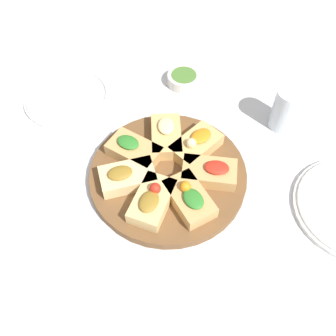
% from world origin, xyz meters
% --- Properties ---
extents(ground_plane, '(3.00, 3.00, 0.00)m').
position_xyz_m(ground_plane, '(0.00, 0.00, 0.00)').
color(ground_plane, silver).
extents(serving_board, '(0.35, 0.35, 0.02)m').
position_xyz_m(serving_board, '(0.00, 0.00, 0.01)').
color(serving_board, brown).
rests_on(serving_board, ground_plane).
extents(focaccia_slice_0, '(0.08, 0.12, 0.05)m').
position_xyz_m(focaccia_slice_0, '(0.01, -0.09, 0.04)').
color(focaccia_slice_0, '#DBB775').
rests_on(focaccia_slice_0, serving_board).
extents(focaccia_slice_1, '(0.13, 0.12, 0.05)m').
position_xyz_m(focaccia_slice_1, '(0.07, -0.05, 0.04)').
color(focaccia_slice_1, tan).
rests_on(focaccia_slice_1, serving_board).
extents(focaccia_slice_2, '(0.13, 0.10, 0.04)m').
position_xyz_m(focaccia_slice_2, '(0.09, 0.03, 0.04)').
color(focaccia_slice_2, tan).
rests_on(focaccia_slice_2, serving_board).
extents(focaccia_slice_3, '(0.10, 0.13, 0.05)m').
position_xyz_m(focaccia_slice_3, '(0.03, 0.08, 0.04)').
color(focaccia_slice_3, tan).
rests_on(focaccia_slice_3, serving_board).
extents(focaccia_slice_4, '(0.11, 0.13, 0.04)m').
position_xyz_m(focaccia_slice_4, '(-0.04, 0.08, 0.04)').
color(focaccia_slice_4, tan).
rests_on(focaccia_slice_4, serving_board).
extents(focaccia_slice_5, '(0.12, 0.08, 0.04)m').
position_xyz_m(focaccia_slice_5, '(-0.09, 0.01, 0.04)').
color(focaccia_slice_5, tan).
rests_on(focaccia_slice_5, serving_board).
extents(focaccia_slice_6, '(0.13, 0.13, 0.04)m').
position_xyz_m(focaccia_slice_6, '(-0.07, -0.06, 0.04)').
color(focaccia_slice_6, '#E5C689').
rests_on(focaccia_slice_6, serving_board).
extents(plate_left, '(0.22, 0.22, 0.02)m').
position_xyz_m(plate_left, '(-0.34, 0.11, 0.01)').
color(plate_left, white).
rests_on(plate_left, ground_plane).
extents(water_glass, '(0.07, 0.07, 0.11)m').
position_xyz_m(water_glass, '(0.18, 0.26, 0.05)').
color(water_glass, silver).
rests_on(water_glass, ground_plane).
extents(napkin_stack, '(0.15, 0.13, 0.01)m').
position_xyz_m(napkin_stack, '(-0.17, -0.35, 0.00)').
color(napkin_stack, white).
rests_on(napkin_stack, ground_plane).
extents(dipping_bowl, '(0.09, 0.09, 0.03)m').
position_xyz_m(dipping_bowl, '(-0.10, 0.30, 0.02)').
color(dipping_bowl, silver).
rests_on(dipping_bowl, ground_plane).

